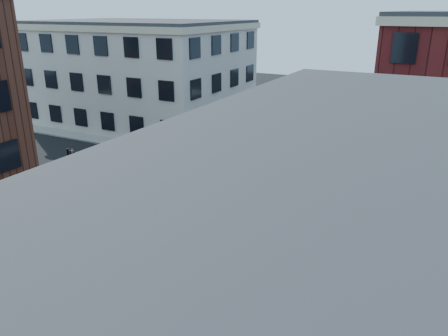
% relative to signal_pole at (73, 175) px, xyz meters
% --- Properties ---
extents(ground, '(120.00, 120.00, 0.00)m').
position_rel_signal_pole_xyz_m(ground, '(6.72, 6.68, -2.86)').
color(ground, black).
rests_on(ground, ground).
extents(sidewalk_nw, '(30.00, 30.00, 0.15)m').
position_rel_signal_pole_xyz_m(sidewalk_nw, '(-14.28, 27.68, -2.78)').
color(sidewalk_nw, gray).
rests_on(sidewalk_nw, ground).
extents(building_nw, '(22.00, 16.00, 11.00)m').
position_rel_signal_pole_xyz_m(building_nw, '(-12.28, 22.68, 2.64)').
color(building_nw, beige).
rests_on(building_nw, ground).
extents(tree_near, '(2.69, 2.69, 4.49)m').
position_rel_signal_pole_xyz_m(tree_near, '(14.28, 16.65, 0.30)').
color(tree_near, black).
rests_on(tree_near, ground).
extents(tree_far, '(2.43, 2.43, 4.07)m').
position_rel_signal_pole_xyz_m(tree_far, '(14.28, 22.65, 0.02)').
color(tree_far, black).
rests_on(tree_far, ground).
extents(signal_pole, '(1.29, 1.24, 4.60)m').
position_rel_signal_pole_xyz_m(signal_pole, '(0.00, 0.00, 0.00)').
color(signal_pole, black).
rests_on(signal_pole, ground).
extents(box_truck, '(8.93, 3.30, 3.97)m').
position_rel_signal_pole_xyz_m(box_truck, '(19.14, 4.83, -0.79)').
color(box_truck, white).
rests_on(box_truck, ground).
extents(traffic_cone, '(0.46, 0.46, 0.78)m').
position_rel_signal_pole_xyz_m(traffic_cone, '(3.55, 0.98, -2.48)').
color(traffic_cone, red).
rests_on(traffic_cone, ground).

